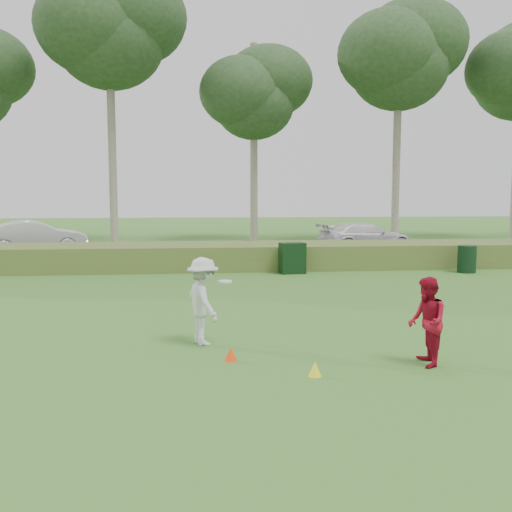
{
  "coord_description": "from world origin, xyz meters",
  "views": [
    {
      "loc": [
        -1.4,
        -9.47,
        2.76
      ],
      "look_at": [
        0.0,
        4.0,
        1.3
      ],
      "focal_mm": 40.0,
      "sensor_mm": 36.0,
      "label": 1
    }
  ],
  "objects": [
    {
      "name": "ground",
      "position": [
        0.0,
        0.0,
        0.0
      ],
      "size": [
        120.0,
        120.0,
        0.0
      ],
      "primitive_type": "plane",
      "color": "#326B23",
      "rests_on": "ground"
    },
    {
      "name": "reed_strip",
      "position": [
        0.0,
        12.0,
        0.45
      ],
      "size": [
        80.0,
        3.0,
        0.9
      ],
      "primitive_type": "cube",
      "color": "#4B6227",
      "rests_on": "ground"
    },
    {
      "name": "park_road",
      "position": [
        0.0,
        17.0,
        0.03
      ],
      "size": [
        80.0,
        6.0,
        0.06
      ],
      "primitive_type": "cube",
      "color": "#2D2D2D",
      "rests_on": "ground"
    },
    {
      "name": "tree_3",
      "position": [
        -6.0,
        23.0,
        11.6
      ],
      "size": [
        7.8,
        7.8,
        15.5
      ],
      "color": "gray",
      "rests_on": "ground"
    },
    {
      "name": "tree_4",
      "position": [
        2.0,
        24.5,
        8.59
      ],
      "size": [
        6.24,
        6.24,
        11.5
      ],
      "color": "gray",
      "rests_on": "ground"
    },
    {
      "name": "tree_5",
      "position": [
        10.0,
        22.5,
        10.47
      ],
      "size": [
        7.28,
        7.28,
        14.0
      ],
      "color": "gray",
      "rests_on": "ground"
    },
    {
      "name": "player_white",
      "position": [
        -1.3,
        0.91,
        0.81
      ],
      "size": [
        1.0,
        1.19,
        1.62
      ],
      "rotation": [
        0.0,
        0.0,
        1.92
      ],
      "color": "silver",
      "rests_on": "ground"
    },
    {
      "name": "player_red",
      "position": [
        2.27,
        -0.79,
        0.72
      ],
      "size": [
        0.64,
        0.77,
        1.45
      ],
      "primitive_type": "imported",
      "rotation": [
        0.0,
        0.0,
        -1.7
      ],
      "color": "maroon",
      "rests_on": "ground"
    },
    {
      "name": "cone_orange",
      "position": [
        -0.86,
        -0.21,
        0.12
      ],
      "size": [
        0.22,
        0.22,
        0.24
      ],
      "primitive_type": "cone",
      "color": "#FA450D",
      "rests_on": "ground"
    },
    {
      "name": "cone_yellow",
      "position": [
        0.37,
        -1.15,
        0.11
      ],
      "size": [
        0.21,
        0.21,
        0.23
      ],
      "primitive_type": "cone",
      "color": "#FFF31A",
      "rests_on": "ground"
    },
    {
      "name": "utility_cabinet",
      "position": [
        1.92,
        10.17,
        0.54
      ],
      "size": [
        0.94,
        0.67,
        1.08
      ],
      "primitive_type": "cube",
      "rotation": [
        0.0,
        0.0,
        0.16
      ],
      "color": "black",
      "rests_on": "ground"
    },
    {
      "name": "trash_bin",
      "position": [
        8.14,
        9.76,
        0.48
      ],
      "size": [
        0.85,
        0.85,
        0.96
      ],
      "primitive_type": "cylinder",
      "rotation": [
        0.0,
        0.0,
        -0.43
      ],
      "color": "black",
      "rests_on": "ground"
    },
    {
      "name": "car_mid",
      "position": [
        -8.85,
        17.74,
        0.82
      ],
      "size": [
        4.86,
        3.06,
        1.51
      ],
      "primitive_type": "imported",
      "rotation": [
        0.0,
        0.0,
        1.92
      ],
      "color": "white",
      "rests_on": "park_road"
    },
    {
      "name": "car_right",
      "position": [
        6.77,
        17.51,
        0.73
      ],
      "size": [
        4.9,
        2.67,
        1.35
      ],
      "primitive_type": "imported",
      "rotation": [
        0.0,
        0.0,
        1.75
      ],
      "color": "silver",
      "rests_on": "park_road"
    }
  ]
}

